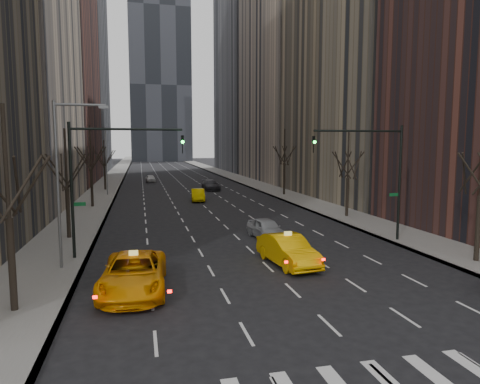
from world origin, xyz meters
TOP-DOWN VIEW (x-y plane):
  - ground at (0.00, 0.00)m, footprint 400.00×400.00m
  - sidewalk_left at (-12.25, 70.00)m, footprint 4.50×320.00m
  - sidewalk_right at (12.25, 70.00)m, footprint 4.50×320.00m
  - bld_left_far at (-21.50, 66.00)m, footprint 14.00×28.00m
  - bld_left_deep at (-21.50, 96.00)m, footprint 14.00×30.00m
  - bld_right_far at (21.50, 64.00)m, footprint 14.00×28.00m
  - bld_right_deep at (21.50, 95.00)m, footprint 14.00×30.00m
  - tower_far at (2.00, 170.00)m, footprint 24.00×24.00m
  - tree_lw_a at (-12.00, 4.00)m, footprint 3.36×3.50m
  - tree_lw_b at (-12.00, 18.00)m, footprint 3.36×3.50m
  - tree_lw_c at (-12.00, 34.00)m, footprint 3.36×3.50m
  - tree_lw_d at (-12.00, 52.00)m, footprint 3.36×3.50m
  - tree_rw_a at (12.00, 6.00)m, footprint 3.36×3.50m
  - tree_rw_b at (12.00, 22.00)m, footprint 3.36×3.50m
  - tree_rw_c at (12.00, 40.00)m, footprint 3.36×3.50m
  - traffic_mast_left at (-9.11, 12.00)m, footprint 6.69×0.39m
  - traffic_mast_right at (9.11, 12.00)m, footprint 6.69×0.39m
  - streetlight_near at (-10.84, 10.00)m, footprint 2.83×0.22m
  - streetlight_far at (-10.84, 45.00)m, footprint 2.83×0.22m
  - taxi_suv at (-7.28, 5.51)m, footprint 3.33×6.48m
  - taxi_sedan at (1.22, 8.15)m, footprint 2.43×5.38m
  - silver_sedan_ahead at (2.00, 14.95)m, footprint 2.29×4.57m
  - far_taxi at (-0.10, 36.86)m, footprint 1.94×4.59m
  - far_suv_grey at (3.43, 48.78)m, footprint 2.33×5.34m
  - far_car_white at (-5.07, 64.58)m, footprint 1.90×4.06m

SIDE VIEW (x-z plane):
  - ground at x=0.00m, z-range 0.00..0.00m
  - sidewalk_left at x=-12.25m, z-range 0.00..0.15m
  - sidewalk_right at x=12.25m, z-range 0.00..0.15m
  - far_car_white at x=-5.07m, z-range 0.00..1.34m
  - far_taxi at x=-0.10m, z-range 0.00..1.47m
  - silver_sedan_ahead at x=2.00m, z-range 0.00..1.50m
  - far_suv_grey at x=3.43m, z-range 0.00..1.53m
  - taxi_sedan at x=1.22m, z-range 0.00..1.71m
  - taxi_suv at x=-7.28m, z-range 0.00..1.75m
  - tree_lw_d at x=-12.00m, z-range -0.12..7.24m
  - tree_lw_b at x=-12.00m, z-range -0.19..7.63m
  - tree_rw_b at x=12.00m, z-range -0.19..7.63m
  - tree_lw_a at x=-12.00m, z-range -0.26..8.02m
  - tree_rw_a at x=12.00m, z-range -0.26..8.02m
  - tree_lw_c at x=-12.00m, z-range -0.33..8.41m
  - tree_rw_c at x=12.00m, z-range -0.33..8.41m
  - traffic_mast_left at x=-9.11m, z-range 1.49..9.49m
  - traffic_mast_right at x=9.11m, z-range 1.49..9.49m
  - streetlight_near at x=-10.84m, z-range 1.12..10.12m
  - streetlight_far at x=-10.84m, z-range 1.12..10.12m
  - bld_left_far at x=-21.50m, z-range 0.00..44.00m
  - bld_right_far at x=21.50m, z-range 0.00..50.00m
  - bld_right_deep at x=21.50m, z-range 0.00..58.00m
  - bld_left_deep at x=-21.50m, z-range 0.00..60.00m
  - tower_far at x=2.00m, z-range 0.00..120.00m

